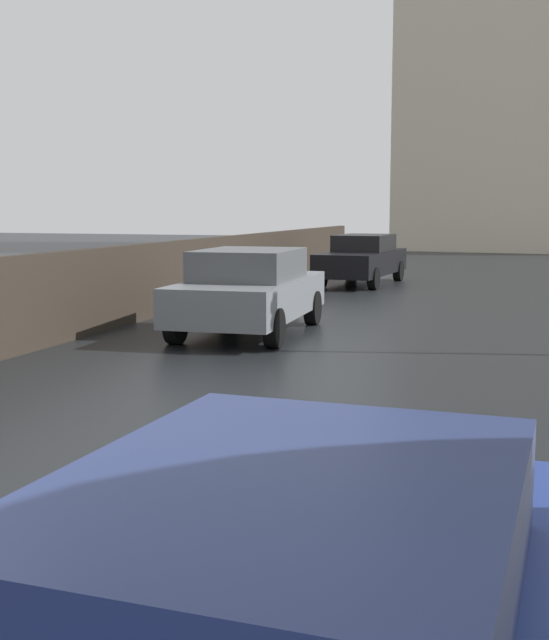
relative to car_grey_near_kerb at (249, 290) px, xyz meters
The scene contains 3 objects.
car_grey_near_kerb is the anchor object (origin of this frame).
car_black_far_ahead 10.11m from the car_grey_near_kerb, 90.75° to the left, with size 1.91×4.64×1.43m.
distant_tower 35.06m from the car_grey_near_kerb, 83.98° to the left, with size 12.50×10.92×26.73m.
Camera 1 is at (3.35, -2.07, 2.24)m, focal length 47.48 mm.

